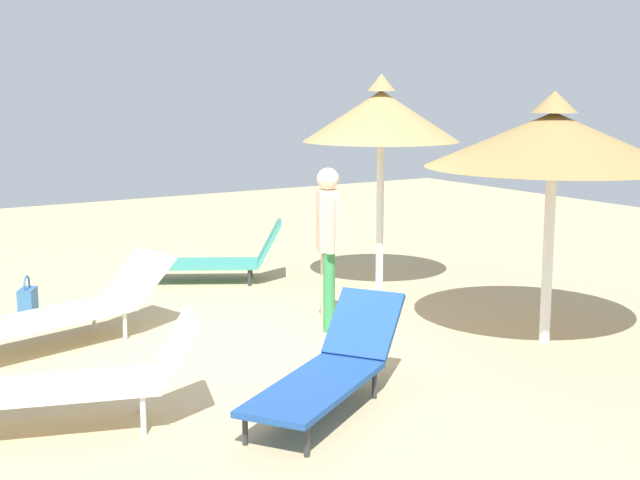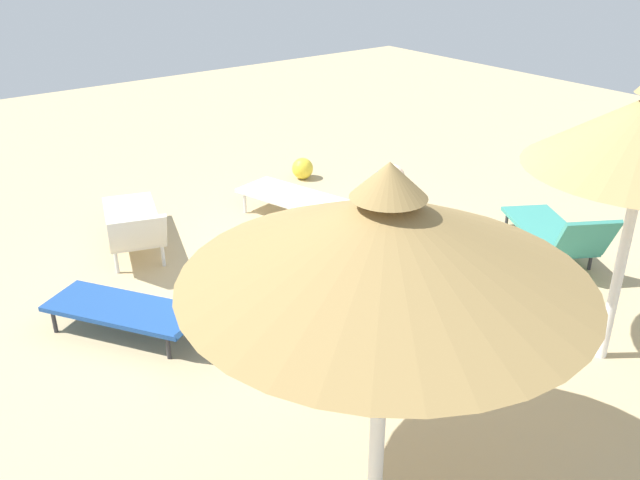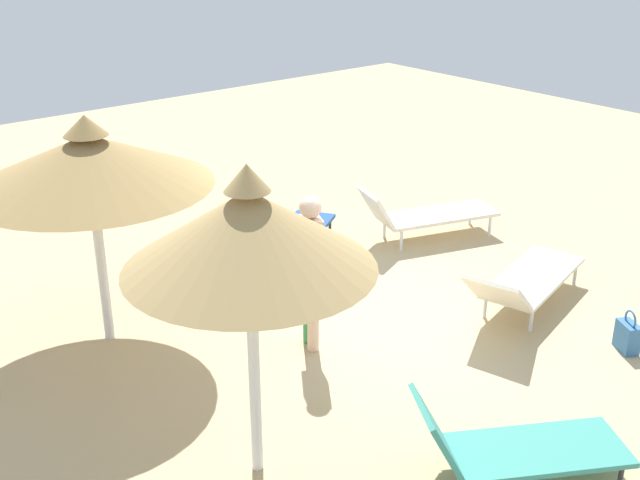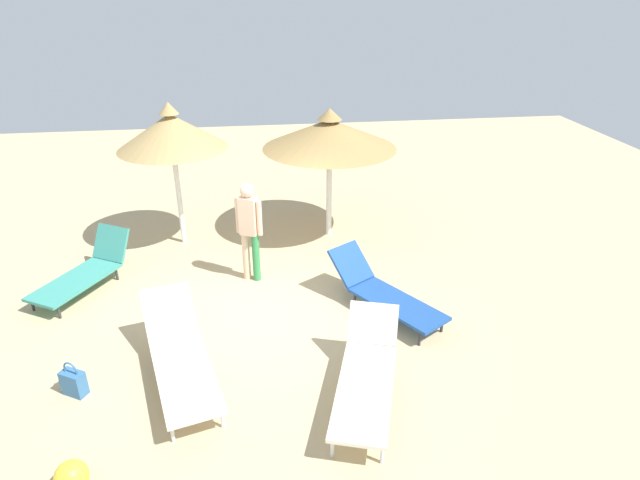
{
  "view_description": "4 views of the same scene",
  "coord_description": "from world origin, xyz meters",
  "px_view_note": "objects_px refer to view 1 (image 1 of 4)",
  "views": [
    {
      "loc": [
        -4.29,
        -7.91,
        2.68
      ],
      "look_at": [
        0.65,
        -0.13,
        1.06
      ],
      "focal_mm": 50.2,
      "sensor_mm": 36.0,
      "label": 1
    },
    {
      "loc": [
        5.24,
        -4.04,
        3.86
      ],
      "look_at": [
        0.22,
        -0.23,
        0.84
      ],
      "focal_mm": 37.65,
      "sensor_mm": 36.0,
      "label": 2
    },
    {
      "loc": [
        5.71,
        6.12,
        4.56
      ],
      "look_at": [
        0.18,
        -0.6,
        0.87
      ],
      "focal_mm": 44.1,
      "sensor_mm": 36.0,
      "label": 3
    },
    {
      "loc": [
        -7.47,
        0.03,
        4.8
      ],
      "look_at": [
        -0.36,
        -0.93,
        1.3
      ],
      "focal_mm": 30.21,
      "sensor_mm": 36.0,
      "label": 4
    }
  ],
  "objects_px": {
    "parasol_umbrella_back": "(553,140)",
    "lounge_chair_far_left": "(330,368)",
    "parasol_umbrella_edge": "(381,116)",
    "lounge_chair_far_right": "(72,307)",
    "handbag": "(28,302)",
    "person_standing_near_left": "(328,237)",
    "lounge_chair_near_right": "(221,258)",
    "lounge_chair_front": "(74,380)"
  },
  "relations": [
    {
      "from": "parasol_umbrella_back",
      "to": "lounge_chair_far_left",
      "type": "bearing_deg",
      "value": -171.91
    },
    {
      "from": "parasol_umbrella_back",
      "to": "lounge_chair_near_right",
      "type": "xyz_separation_m",
      "value": [
        -1.59,
        4.42,
        -1.78
      ]
    },
    {
      "from": "parasol_umbrella_edge",
      "to": "handbag",
      "type": "relative_size",
      "value": 5.65
    },
    {
      "from": "parasol_umbrella_back",
      "to": "person_standing_near_left",
      "type": "distance_m",
      "value": 2.56
    },
    {
      "from": "lounge_chair_far_right",
      "to": "lounge_chair_front",
      "type": "bearing_deg",
      "value": -106.72
    },
    {
      "from": "handbag",
      "to": "lounge_chair_far_right",
      "type": "bearing_deg",
      "value": -84.84
    },
    {
      "from": "parasol_umbrella_back",
      "to": "person_standing_near_left",
      "type": "xyz_separation_m",
      "value": [
        -1.67,
        1.62,
        -1.08
      ]
    },
    {
      "from": "lounge_chair_far_right",
      "to": "lounge_chair_near_right",
      "type": "distance_m",
      "value": 3.19
    },
    {
      "from": "lounge_chair_far_right",
      "to": "lounge_chair_near_right",
      "type": "xyz_separation_m",
      "value": [
        2.62,
        1.83,
        -0.06
      ]
    },
    {
      "from": "parasol_umbrella_edge",
      "to": "lounge_chair_front",
      "type": "bearing_deg",
      "value": -151.27
    },
    {
      "from": "lounge_chair_near_right",
      "to": "parasol_umbrella_back",
      "type": "bearing_deg",
      "value": -70.24
    },
    {
      "from": "person_standing_near_left",
      "to": "handbag",
      "type": "height_order",
      "value": "person_standing_near_left"
    },
    {
      "from": "parasol_umbrella_edge",
      "to": "lounge_chair_front",
      "type": "xyz_separation_m",
      "value": [
        -4.91,
        -2.69,
        -1.86
      ]
    },
    {
      "from": "parasol_umbrella_back",
      "to": "lounge_chair_far_left",
      "type": "distance_m",
      "value": 3.48
    },
    {
      "from": "handbag",
      "to": "parasol_umbrella_back",
      "type": "bearing_deg",
      "value": -42.23
    },
    {
      "from": "parasol_umbrella_back",
      "to": "lounge_chair_far_left",
      "type": "height_order",
      "value": "parasol_umbrella_back"
    },
    {
      "from": "lounge_chair_far_right",
      "to": "person_standing_near_left",
      "type": "height_order",
      "value": "person_standing_near_left"
    },
    {
      "from": "parasol_umbrella_back",
      "to": "handbag",
      "type": "bearing_deg",
      "value": 137.77
    },
    {
      "from": "lounge_chair_front",
      "to": "lounge_chair_far_left",
      "type": "bearing_deg",
      "value": -19.32
    },
    {
      "from": "lounge_chair_front",
      "to": "lounge_chair_far_left",
      "type": "xyz_separation_m",
      "value": [
        1.94,
        -0.68,
        -0.05
      ]
    },
    {
      "from": "parasol_umbrella_edge",
      "to": "handbag",
      "type": "bearing_deg",
      "value": 167.31
    },
    {
      "from": "parasol_umbrella_back",
      "to": "lounge_chair_front",
      "type": "relative_size",
      "value": 1.2
    },
    {
      "from": "parasol_umbrella_back",
      "to": "person_standing_near_left",
      "type": "height_order",
      "value": "parasol_umbrella_back"
    },
    {
      "from": "person_standing_near_left",
      "to": "parasol_umbrella_edge",
      "type": "bearing_deg",
      "value": 38.51
    },
    {
      "from": "lounge_chair_far_left",
      "to": "lounge_chair_front",
      "type": "bearing_deg",
      "value": 160.68
    },
    {
      "from": "parasol_umbrella_back",
      "to": "lounge_chair_front",
      "type": "distance_m",
      "value": 5.2
    },
    {
      "from": "parasol_umbrella_back",
      "to": "lounge_chair_front",
      "type": "xyz_separation_m",
      "value": [
        -4.9,
        0.26,
        -1.71
      ]
    },
    {
      "from": "parasol_umbrella_edge",
      "to": "person_standing_near_left",
      "type": "height_order",
      "value": "parasol_umbrella_edge"
    },
    {
      "from": "parasol_umbrella_edge",
      "to": "lounge_chair_near_right",
      "type": "distance_m",
      "value": 2.9
    },
    {
      "from": "lounge_chair_far_left",
      "to": "person_standing_near_left",
      "type": "distance_m",
      "value": 2.51
    },
    {
      "from": "lounge_chair_far_right",
      "to": "parasol_umbrella_back",
      "type": "bearing_deg",
      "value": -31.67
    },
    {
      "from": "lounge_chair_far_right",
      "to": "person_standing_near_left",
      "type": "relative_size",
      "value": 1.36
    },
    {
      "from": "person_standing_near_left",
      "to": "lounge_chair_front",
      "type": "bearing_deg",
      "value": -157.2
    },
    {
      "from": "person_standing_near_left",
      "to": "lounge_chair_near_right",
      "type": "bearing_deg",
      "value": 88.34
    },
    {
      "from": "parasol_umbrella_edge",
      "to": "lounge_chair_front",
      "type": "distance_m",
      "value": 5.9
    },
    {
      "from": "parasol_umbrella_edge",
      "to": "lounge_chair_far_right",
      "type": "height_order",
      "value": "parasol_umbrella_edge"
    },
    {
      "from": "person_standing_near_left",
      "to": "lounge_chair_far_right",
      "type": "bearing_deg",
      "value": 158.96
    },
    {
      "from": "parasol_umbrella_back",
      "to": "lounge_chair_far_left",
      "type": "relative_size",
      "value": 1.23
    },
    {
      "from": "lounge_chair_near_right",
      "to": "lounge_chair_front",
      "type": "xyz_separation_m",
      "value": [
        -3.32,
        -4.16,
        0.07
      ]
    },
    {
      "from": "lounge_chair_near_right",
      "to": "person_standing_near_left",
      "type": "height_order",
      "value": "person_standing_near_left"
    },
    {
      "from": "lounge_chair_near_right",
      "to": "handbag",
      "type": "bearing_deg",
      "value": -169.71
    },
    {
      "from": "parasol_umbrella_edge",
      "to": "lounge_chair_far_left",
      "type": "height_order",
      "value": "parasol_umbrella_edge"
    }
  ]
}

